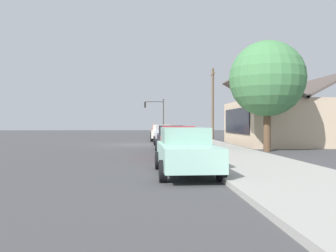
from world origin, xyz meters
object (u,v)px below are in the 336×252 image
traffic_light_main (156,111)px  fire_hydrant_red (174,135)px  car_navy (159,130)px  utility_pole_wooden (213,102)px  car_ivory (162,133)px  car_cherry (178,142)px  car_silver (166,134)px  car_coral (160,131)px  car_seafoam (185,150)px  shade_tree (267,79)px  car_charcoal (171,137)px

traffic_light_main → fire_hydrant_red: size_ratio=7.32×
car_navy → utility_pole_wooden: bearing=31.2°
car_ivory → car_cherry: same height
car_navy → car_silver: same height
car_coral → car_cherry: size_ratio=0.94×
car_cherry → car_seafoam: same height
shade_tree → utility_pole_wooden: utility_pole_wooden is taller
car_cherry → traffic_light_main: bearing=-177.9°
shade_tree → car_silver: bearing=-143.4°
car_cherry → traffic_light_main: 32.46m
shade_tree → car_seafoam: bearing=-33.1°
car_silver → car_coral: bearing=-179.7°
car_silver → traffic_light_main: 21.11m
car_navy → car_seafoam: same height
car_ivory → car_seafoam: (22.78, -0.13, -0.00)m
car_coral → shade_tree: size_ratio=0.68×
car_cherry → car_seafoam: (5.75, -0.25, -0.00)m
car_ivory → utility_pole_wooden: (-2.01, 5.45, 3.11)m
car_seafoam → fire_hydrant_red: bearing=175.5°
car_seafoam → fire_hydrant_red: size_ratio=6.77×
car_coral → shade_tree: (19.20, 5.90, 3.64)m
car_coral → car_silver: 11.32m
car_navy → car_coral: size_ratio=1.06×
traffic_light_main → car_silver: bearing=0.8°
car_silver → fire_hydrant_red: (-8.66, 1.38, -0.32)m
car_charcoal → car_cherry: (5.64, 0.00, 0.00)m
car_cherry → fire_hydrant_red: 20.11m
car_silver → car_charcoal: size_ratio=1.03×
utility_pole_wooden → fire_hydrant_red: 5.37m
shade_tree → fire_hydrant_red: (-16.54, -4.46, -3.96)m
car_ivory → shade_tree: (13.50, 5.91, 3.64)m
car_seafoam → utility_pole_wooden: utility_pole_wooden is taller
car_navy → car_seafoam: bearing=0.7°
car_seafoam → utility_pole_wooden: 25.61m
car_navy → car_cherry: size_ratio=1.00×
car_ivory → car_charcoal: 11.39m
car_ivory → shade_tree: size_ratio=0.69×
car_charcoal → traffic_light_main: size_ratio=0.85×
car_charcoal → car_ivory: bearing=-177.5°
shade_tree → fire_hydrant_red: size_ratio=9.57×
traffic_light_main → fire_hydrant_red: traffic_light_main is taller
car_silver → fire_hydrant_red: car_silver is taller
car_seafoam → traffic_light_main: bearing=179.1°
car_charcoal → car_seafoam: size_ratio=0.91×
traffic_light_main → utility_pole_wooden: size_ratio=0.69×
car_seafoam → car_cherry: bearing=176.5°
car_ivory → shade_tree: 15.18m
car_cherry → shade_tree: bearing=122.9°
car_charcoal → shade_tree: size_ratio=0.65×
car_seafoam → traffic_light_main: 38.19m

